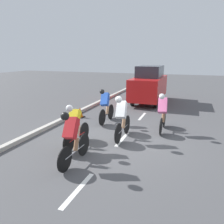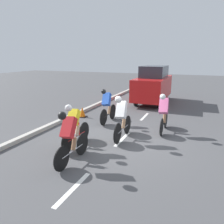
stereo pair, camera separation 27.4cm
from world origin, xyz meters
The scene contains 12 objects.
ground_plane centered at (0.00, 0.00, 0.00)m, with size 60.00×60.00×0.00m, color #4C4C4F.
lane_stripe_near centered at (0.00, 3.21, 0.00)m, with size 0.12×1.40×0.01m, color white.
lane_stripe_mid centered at (0.00, 0.01, 0.00)m, with size 0.12×1.40×0.01m, color white.
lane_stripe_far centered at (0.00, -3.19, 0.00)m, with size 0.12×1.40×0.01m, color white.
curb centered at (3.20, 0.01, 0.07)m, with size 0.20×25.29×0.14m, color #B7B2A8.
cyclist_red centered at (0.70, 2.20, 0.79)m, with size 0.37×1.67×1.50m.
cyclist_yellow centered at (1.18, 1.19, 0.75)m, with size 0.36×1.64×1.43m.
cyclist_pink centered at (-1.18, -1.29, 0.79)m, with size 0.37×1.64×1.52m.
cyclist_blue centered at (1.29, -1.64, 0.77)m, with size 0.40×1.71×1.50m.
cyclist_white centered at (0.03, 0.00, 0.82)m, with size 0.38×1.73×1.57m.
support_car centered at (0.37, -6.67, 1.12)m, with size 1.70×4.25×2.26m.
traffic_cone centered at (2.75, -2.01, 0.24)m, with size 0.36×0.36×0.49m.
Camera 1 is at (-2.14, 6.89, 2.82)m, focal length 35.00 mm.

